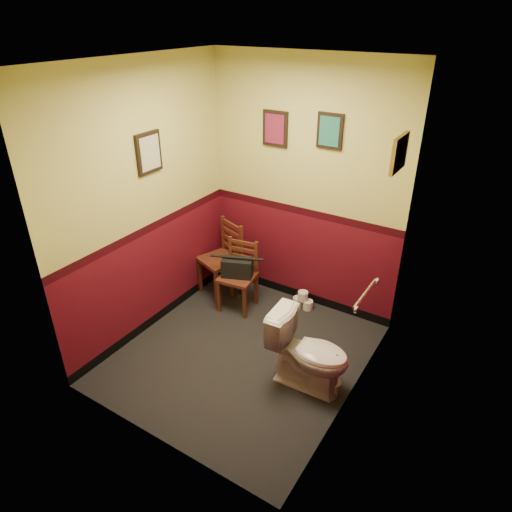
# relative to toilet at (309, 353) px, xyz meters

# --- Properties ---
(floor) EXTENTS (2.20, 2.40, 0.00)m
(floor) POSITION_rel_toilet_xyz_m (-0.72, 0.02, -0.36)
(floor) COLOR black
(floor) RESTS_ON ground
(ceiling) EXTENTS (2.20, 2.40, 0.00)m
(ceiling) POSITION_rel_toilet_xyz_m (-0.72, 0.02, 2.34)
(ceiling) COLOR silver
(ceiling) RESTS_ON ground
(wall_back) EXTENTS (2.20, 0.00, 2.70)m
(wall_back) POSITION_rel_toilet_xyz_m (-0.72, 1.22, 0.99)
(wall_back) COLOR #530C19
(wall_back) RESTS_ON ground
(wall_front) EXTENTS (2.20, 0.00, 2.70)m
(wall_front) POSITION_rel_toilet_xyz_m (-0.72, -1.18, 0.99)
(wall_front) COLOR #530C19
(wall_front) RESTS_ON ground
(wall_left) EXTENTS (0.00, 2.40, 2.70)m
(wall_left) POSITION_rel_toilet_xyz_m (-1.82, 0.02, 0.99)
(wall_left) COLOR #530C19
(wall_left) RESTS_ON ground
(wall_right) EXTENTS (0.00, 2.40, 2.70)m
(wall_right) POSITION_rel_toilet_xyz_m (0.38, 0.02, 0.99)
(wall_right) COLOR #530C19
(wall_right) RESTS_ON ground
(grab_bar) EXTENTS (0.05, 0.56, 0.06)m
(grab_bar) POSITION_rel_toilet_xyz_m (0.35, 0.27, 0.59)
(grab_bar) COLOR silver
(grab_bar) RESTS_ON wall_right
(framed_print_back_a) EXTENTS (0.28, 0.04, 0.36)m
(framed_print_back_a) POSITION_rel_toilet_xyz_m (-1.07, 1.20, 1.59)
(framed_print_back_a) COLOR black
(framed_print_back_a) RESTS_ON wall_back
(framed_print_back_b) EXTENTS (0.26, 0.04, 0.34)m
(framed_print_back_b) POSITION_rel_toilet_xyz_m (-0.47, 1.20, 1.64)
(framed_print_back_b) COLOR black
(framed_print_back_b) RESTS_ON wall_back
(framed_print_left) EXTENTS (0.04, 0.30, 0.38)m
(framed_print_left) POSITION_rel_toilet_xyz_m (-1.80, 0.12, 1.49)
(framed_print_left) COLOR black
(framed_print_left) RESTS_ON wall_left
(framed_print_right) EXTENTS (0.04, 0.34, 0.28)m
(framed_print_right) POSITION_rel_toilet_xyz_m (0.36, 0.62, 1.69)
(framed_print_right) COLOR olive
(framed_print_right) RESTS_ON wall_right
(toilet) EXTENTS (0.75, 0.44, 0.72)m
(toilet) POSITION_rel_toilet_xyz_m (0.00, 0.00, 0.00)
(toilet) COLOR white
(toilet) RESTS_ON floor
(toilet_brush) EXTENTS (0.13, 0.13, 0.45)m
(toilet_brush) POSITION_rel_toilet_xyz_m (0.25, 0.02, -0.29)
(toilet_brush) COLOR silver
(toilet_brush) RESTS_ON floor
(chair_left) EXTENTS (0.53, 0.53, 0.89)m
(chair_left) POSITION_rel_toilet_xyz_m (-1.56, 0.87, 0.09)
(chair_left) COLOR #562819
(chair_left) RESTS_ON floor
(chair_right) EXTENTS (0.42, 0.42, 0.80)m
(chair_right) POSITION_rel_toilet_xyz_m (-1.23, 0.72, 0.04)
(chair_right) COLOR #562819
(chair_right) RESTS_ON floor
(handbag) EXTENTS (0.37, 0.28, 0.24)m
(handbag) POSITION_rel_toilet_xyz_m (-1.22, 0.68, 0.16)
(handbag) COLOR black
(handbag) RESTS_ON chair_right
(tp_stack) EXTENTS (0.24, 0.13, 0.21)m
(tp_stack) POSITION_rel_toilet_xyz_m (-0.59, 1.07, -0.27)
(tp_stack) COLOR silver
(tp_stack) RESTS_ON floor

